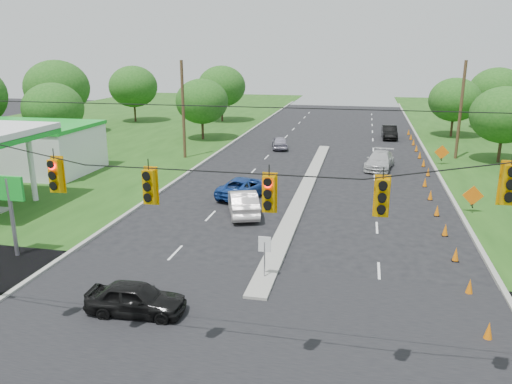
% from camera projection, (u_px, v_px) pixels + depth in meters
% --- Properties ---
extents(ground, '(160.00, 160.00, 0.00)m').
position_uv_depth(ground, '(229.00, 358.00, 16.54)').
color(ground, black).
rests_on(ground, ground).
extents(cross_street, '(160.00, 14.00, 0.02)m').
position_uv_depth(cross_street, '(229.00, 358.00, 16.54)').
color(cross_street, black).
rests_on(cross_street, ground).
extents(curb_left, '(0.25, 110.00, 0.16)m').
position_uv_depth(curb_left, '(209.00, 159.00, 46.80)').
color(curb_left, gray).
rests_on(curb_left, ground).
extents(curb_right, '(0.25, 110.00, 0.16)m').
position_uv_depth(curb_right, '(435.00, 170.00, 42.67)').
color(curb_right, gray).
rests_on(curb_right, ground).
extents(median, '(1.00, 34.00, 0.18)m').
position_uv_depth(median, '(305.00, 191.00, 36.27)').
color(median, gray).
rests_on(median, ground).
extents(median_sign, '(0.55, 0.06, 2.05)m').
position_uv_depth(median_sign, '(265.00, 249.00, 21.78)').
color(median_sign, gray).
rests_on(median_sign, ground).
extents(signal_span, '(25.60, 0.32, 9.00)m').
position_uv_depth(signal_span, '(215.00, 227.00, 14.25)').
color(signal_span, '#422D1C').
rests_on(signal_span, ground).
extents(utility_pole_far_left, '(0.28, 0.28, 9.00)m').
position_uv_depth(utility_pole_far_left, '(183.00, 110.00, 46.06)').
color(utility_pole_far_left, '#422D1C').
rests_on(utility_pole_far_left, ground).
extents(utility_pole_far_right, '(0.28, 0.28, 9.00)m').
position_uv_depth(utility_pole_far_right, '(461.00, 111.00, 45.64)').
color(utility_pole_far_right, '#422D1C').
rests_on(utility_pole_far_right, ground).
extents(gas_station, '(18.40, 19.70, 5.20)m').
position_uv_depth(gas_station, '(9.00, 145.00, 39.69)').
color(gas_station, white).
rests_on(gas_station, ground).
extents(cone_0, '(0.32, 0.32, 0.70)m').
position_uv_depth(cone_0, '(489.00, 331.00, 17.50)').
color(cone_0, orange).
rests_on(cone_0, ground).
extents(cone_1, '(0.32, 0.32, 0.70)m').
position_uv_depth(cone_1, '(470.00, 286.00, 20.78)').
color(cone_1, orange).
rests_on(cone_1, ground).
extents(cone_2, '(0.32, 0.32, 0.70)m').
position_uv_depth(cone_2, '(456.00, 254.00, 24.07)').
color(cone_2, orange).
rests_on(cone_2, ground).
extents(cone_3, '(0.32, 0.32, 0.70)m').
position_uv_depth(cone_3, '(445.00, 230.00, 27.36)').
color(cone_3, orange).
rests_on(cone_3, ground).
extents(cone_4, '(0.32, 0.32, 0.70)m').
position_uv_depth(cone_4, '(437.00, 210.00, 30.65)').
color(cone_4, orange).
rests_on(cone_4, ground).
extents(cone_5, '(0.32, 0.32, 0.70)m').
position_uv_depth(cone_5, '(430.00, 195.00, 33.94)').
color(cone_5, orange).
rests_on(cone_5, ground).
extents(cone_6, '(0.32, 0.32, 0.70)m').
position_uv_depth(cone_6, '(425.00, 182.00, 37.23)').
color(cone_6, orange).
rests_on(cone_6, ground).
extents(cone_7, '(0.32, 0.32, 0.70)m').
position_uv_depth(cone_7, '(428.00, 172.00, 40.40)').
color(cone_7, orange).
rests_on(cone_7, ground).
extents(cone_8, '(0.32, 0.32, 0.70)m').
position_uv_depth(cone_8, '(424.00, 163.00, 43.69)').
color(cone_8, orange).
rests_on(cone_8, ground).
extents(cone_9, '(0.32, 0.32, 0.70)m').
position_uv_depth(cone_9, '(420.00, 155.00, 46.98)').
color(cone_9, orange).
rests_on(cone_9, ground).
extents(cone_10, '(0.32, 0.32, 0.70)m').
position_uv_depth(cone_10, '(416.00, 148.00, 50.27)').
color(cone_10, orange).
rests_on(cone_10, ground).
extents(cone_11, '(0.32, 0.32, 0.70)m').
position_uv_depth(cone_11, '(414.00, 142.00, 53.56)').
color(cone_11, orange).
rests_on(cone_11, ground).
extents(cone_12, '(0.32, 0.32, 0.70)m').
position_uv_depth(cone_12, '(411.00, 137.00, 56.84)').
color(cone_12, orange).
rests_on(cone_12, ground).
extents(cone_13, '(0.32, 0.32, 0.70)m').
position_uv_depth(cone_13, '(409.00, 132.00, 60.13)').
color(cone_13, orange).
rests_on(cone_13, ground).
extents(work_sign_1, '(1.27, 0.58, 1.37)m').
position_uv_depth(work_sign_1, '(473.00, 197.00, 30.95)').
color(work_sign_1, black).
rests_on(work_sign_1, ground).
extents(work_sign_2, '(1.27, 0.58, 1.37)m').
position_uv_depth(work_sign_2, '(442.00, 153.00, 44.10)').
color(work_sign_2, black).
rests_on(work_sign_2, ground).
extents(tree_2, '(5.88, 5.88, 6.86)m').
position_uv_depth(tree_2, '(53.00, 109.00, 48.86)').
color(tree_2, black).
rests_on(tree_2, ground).
extents(tree_3, '(7.56, 7.56, 8.82)m').
position_uv_depth(tree_3, '(57.00, 88.00, 59.15)').
color(tree_3, black).
rests_on(tree_3, ground).
extents(tree_4, '(6.72, 6.72, 7.84)m').
position_uv_depth(tree_4, '(133.00, 87.00, 69.78)').
color(tree_4, black).
rests_on(tree_4, ground).
extents(tree_5, '(5.88, 5.88, 6.86)m').
position_uv_depth(tree_5, '(202.00, 101.00, 55.81)').
color(tree_5, black).
rests_on(tree_5, ground).
extents(tree_6, '(6.72, 6.72, 7.84)m').
position_uv_depth(tree_6, '(222.00, 86.00, 70.14)').
color(tree_6, black).
rests_on(tree_6, ground).
extents(tree_9, '(5.88, 5.88, 6.86)m').
position_uv_depth(tree_9, '(504.00, 115.00, 44.03)').
color(tree_9, black).
rests_on(tree_9, ground).
extents(tree_11, '(6.72, 6.72, 7.84)m').
position_uv_depth(tree_11, '(497.00, 91.00, 62.78)').
color(tree_11, black).
rests_on(tree_11, ground).
extents(tree_12, '(5.88, 5.88, 6.86)m').
position_uv_depth(tree_12, '(455.00, 100.00, 57.60)').
color(tree_12, black).
rests_on(tree_12, ground).
extents(black_sedan, '(3.93, 1.76, 1.31)m').
position_uv_depth(black_sedan, '(136.00, 299.00, 19.14)').
color(black_sedan, black).
rests_on(black_sedan, ground).
extents(white_sedan, '(3.10, 4.98, 1.55)m').
position_uv_depth(white_sedan, '(243.00, 202.00, 30.85)').
color(white_sedan, beige).
rests_on(white_sedan, ground).
extents(blue_pickup, '(3.49, 5.49, 1.41)m').
position_uv_depth(blue_pickup, '(245.00, 187.00, 34.62)').
color(blue_pickup, navy).
rests_on(blue_pickup, ground).
extents(silver_car_far, '(2.85, 5.33, 1.47)m').
position_uv_depth(silver_car_far, '(380.00, 160.00, 42.80)').
color(silver_car_far, '#BABABA').
rests_on(silver_car_far, ground).
extents(silver_car_oncoming, '(2.31, 4.08, 1.31)m').
position_uv_depth(silver_car_oncoming, '(280.00, 143.00, 51.51)').
color(silver_car_oncoming, '#938EA2').
rests_on(silver_car_oncoming, ground).
extents(dark_car_receding, '(1.73, 4.63, 1.51)m').
position_uv_depth(dark_car_receding, '(389.00, 132.00, 57.43)').
color(dark_car_receding, black).
rests_on(dark_car_receding, ground).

